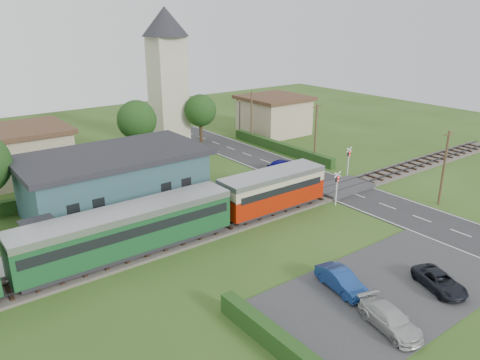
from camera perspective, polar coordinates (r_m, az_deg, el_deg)
ground at (r=40.07m, az=4.96°, el=-5.04°), size 120.00×120.00×0.00m
railway_track at (r=41.40m, az=3.12°, el=-3.99°), size 76.00×3.20×0.49m
road at (r=46.88m, az=14.13°, el=-1.81°), size 6.00×70.00×0.05m
car_park at (r=32.12m, az=17.61°, el=-12.57°), size 17.00×9.00×0.08m
crossing_deck at (r=47.98m, az=12.31°, el=-0.90°), size 6.20×3.40×0.45m
platform at (r=38.90m, az=-11.42°, el=-5.80°), size 30.00×3.00×0.45m
equipment_hut at (r=35.99m, az=-23.13°, el=-6.56°), size 2.30×2.30×2.55m
station_building at (r=42.94m, az=-15.05°, el=-0.08°), size 16.00×9.00×5.30m
train at (r=33.43m, az=-18.57°, el=-7.16°), size 43.20×2.90×3.40m
church_tower at (r=62.70m, az=-8.89°, el=13.47°), size 6.00×6.00×17.60m
house_west at (r=54.56m, az=-25.64°, el=2.91°), size 10.80×8.80×5.50m
house_east at (r=69.08m, az=4.16°, el=7.96°), size 8.80×8.80×5.50m
hedge_carpark at (r=25.77m, az=4.47°, el=-18.97°), size 0.80×9.00×1.20m
hedge_roadside at (r=60.03m, az=4.93°, el=4.00°), size 0.80×18.00×1.20m
hedge_station at (r=47.61m, az=-16.94°, el=-0.94°), size 22.00×0.80×1.30m
tree_b at (r=56.00m, az=-12.47°, el=7.13°), size 4.60×4.60×7.34m
tree_c at (r=62.45m, az=-4.85°, el=8.44°), size 4.20×4.20×6.78m
utility_pole_b at (r=45.96m, az=23.61°, el=1.45°), size 1.40×0.22×7.00m
utility_pole_c at (r=55.11m, az=9.20°, el=5.66°), size 1.40×0.22×7.00m
utility_pole_d at (r=63.77m, az=1.39°, el=7.79°), size 1.40×0.22×7.00m
crossing_signal_near at (r=43.29m, az=11.74°, el=-0.42°), size 0.84×0.28×3.28m
crossing_signal_far at (r=51.47m, az=13.11°, el=2.69°), size 0.84×0.28×3.28m
streetlamp_east at (r=68.84m, az=-0.03°, el=8.18°), size 0.30×0.30×5.15m
car_on_road at (r=52.68m, az=5.13°, el=1.88°), size 3.96×1.97×1.30m
car_park_blue at (r=30.93m, az=12.24°, el=-11.87°), size 2.02×4.13×1.30m
car_park_silver at (r=28.28m, az=17.85°, el=-15.84°), size 2.58×4.46×1.21m
car_park_dark at (r=32.93m, az=23.16°, el=-11.28°), size 3.05×4.29×1.09m
pedestrian_near at (r=41.87m, az=-2.74°, el=-1.93°), size 0.72×0.59×1.71m
pedestrian_far at (r=36.19m, az=-20.18°, el=-6.94°), size 0.66×0.81×1.55m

